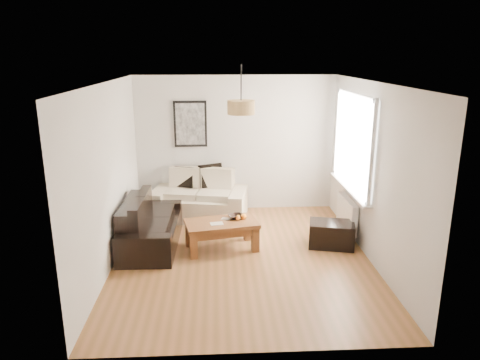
{
  "coord_description": "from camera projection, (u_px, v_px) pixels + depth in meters",
  "views": [
    {
      "loc": [
        -0.36,
        -6.19,
        2.99
      ],
      "look_at": [
        0.0,
        0.6,
        1.05
      ],
      "focal_mm": 33.42,
      "sensor_mm": 36.0,
      "label": 1
    }
  ],
  "objects": [
    {
      "name": "coffee_table",
      "position": [
        222.0,
        235.0,
        7.02
      ],
      "size": [
        1.21,
        0.81,
        0.45
      ],
      "primitive_type": null,
      "rotation": [
        0.0,
        0.0,
        0.2
      ],
      "color": "brown",
      "rests_on": "floor"
    },
    {
      "name": "wall_right",
      "position": [
        372.0,
        173.0,
        6.52
      ],
      "size": [
        0.04,
        4.5,
        2.6
      ],
      "primitive_type": null,
      "color": "silver",
      "rests_on": "floor"
    },
    {
      "name": "wall_front",
      "position": [
        256.0,
        236.0,
        4.26
      ],
      "size": [
        3.8,
        0.04,
        2.6
      ],
      "primitive_type": null,
      "color": "silver",
      "rests_on": "floor"
    },
    {
      "name": "sofa_leather",
      "position": [
        151.0,
        224.0,
        7.11
      ],
      "size": [
        0.87,
        1.73,
        0.74
      ],
      "primitive_type": null,
      "rotation": [
        0.0,
        0.0,
        1.55
      ],
      "color": "black",
      "rests_on": "floor"
    },
    {
      "name": "fruit_bowl",
      "position": [
        236.0,
        216.0,
        7.1
      ],
      "size": [
        0.29,
        0.29,
        0.06
      ],
      "primitive_type": "imported",
      "rotation": [
        0.0,
        0.0,
        0.29
      ],
      "color": "black",
      "rests_on": "coffee_table"
    },
    {
      "name": "orange_a",
      "position": [
        238.0,
        217.0,
        7.05
      ],
      "size": [
        0.06,
        0.06,
        0.06
      ],
      "primitive_type": "sphere",
      "rotation": [
        0.0,
        0.0,
        0.09
      ],
      "color": "orange",
      "rests_on": "fruit_bowl"
    },
    {
      "name": "poster",
      "position": [
        190.0,
        124.0,
        8.4
      ],
      "size": [
        0.62,
        0.04,
        0.87
      ],
      "primitive_type": null,
      "color": "black",
      "rests_on": "wall_back"
    },
    {
      "name": "ottoman",
      "position": [
        331.0,
        234.0,
        7.12
      ],
      "size": [
        0.78,
        0.6,
        0.4
      ],
      "primitive_type": "cube",
      "rotation": [
        0.0,
        0.0,
        -0.22
      ],
      "color": "black",
      "rests_on": "floor"
    },
    {
      "name": "orange_c",
      "position": [
        238.0,
        218.0,
        7.01
      ],
      "size": [
        0.09,
        0.09,
        0.07
      ],
      "primitive_type": "sphere",
      "rotation": [
        0.0,
        0.0,
        0.28
      ],
      "color": "orange",
      "rests_on": "fruit_bowl"
    },
    {
      "name": "window_bay",
      "position": [
        354.0,
        142.0,
        7.2
      ],
      "size": [
        0.14,
        1.9,
        1.6
      ],
      "primitive_type": null,
      "color": "white",
      "rests_on": "wall_right"
    },
    {
      "name": "wall_left",
      "position": [
        109.0,
        177.0,
        6.33
      ],
      "size": [
        0.04,
        4.5,
        2.6
      ],
      "primitive_type": null,
      "color": "silver",
      "rests_on": "floor"
    },
    {
      "name": "orange_b",
      "position": [
        244.0,
        217.0,
        7.06
      ],
      "size": [
        0.11,
        0.11,
        0.09
      ],
      "primitive_type": "sphere",
      "rotation": [
        0.0,
        0.0,
        -0.17
      ],
      "color": "orange",
      "rests_on": "fruit_bowl"
    },
    {
      "name": "radiator",
      "position": [
        347.0,
        213.0,
        7.54
      ],
      "size": [
        0.1,
        0.9,
        0.52
      ],
      "primitive_type": "cube",
      "color": "white",
      "rests_on": "wall_right"
    },
    {
      "name": "pendant_shade",
      "position": [
        241.0,
        107.0,
        6.46
      ],
      "size": [
        0.4,
        0.4,
        0.2
      ],
      "primitive_type": "cylinder",
      "color": "tan",
      "rests_on": "ceiling"
    },
    {
      "name": "cushion_right",
      "position": [
        211.0,
        175.0,
        8.46
      ],
      "size": [
        0.45,
        0.31,
        0.44
      ],
      "primitive_type": "cube",
      "rotation": [
        0.0,
        0.0,
        0.44
      ],
      "color": "black",
      "rests_on": "loveseat_cream"
    },
    {
      "name": "papers",
      "position": [
        217.0,
        224.0,
        6.87
      ],
      "size": [
        0.22,
        0.17,
        0.01
      ],
      "primitive_type": "cube",
      "rotation": [
        0.0,
        0.0,
        0.17
      ],
      "color": "beige",
      "rests_on": "coffee_table"
    },
    {
      "name": "floor",
      "position": [
        242.0,
        257.0,
        6.78
      ],
      "size": [
        4.5,
        4.5,
        0.0
      ],
      "primitive_type": "plane",
      "color": "brown",
      "rests_on": "ground"
    },
    {
      "name": "wall_back",
      "position": [
        235.0,
        144.0,
        8.58
      ],
      "size": [
        3.8,
        0.04,
        2.6
      ],
      "primitive_type": null,
      "color": "silver",
      "rests_on": "floor"
    },
    {
      "name": "ceiling",
      "position": [
        242.0,
        83.0,
        6.07
      ],
      "size": [
        3.8,
        4.5,
        0.0
      ],
      "primitive_type": null,
      "color": "white",
      "rests_on": "floor"
    },
    {
      "name": "loveseat_cream",
      "position": [
        200.0,
        195.0,
        8.34
      ],
      "size": [
        1.85,
        1.22,
        0.85
      ],
      "primitive_type": null,
      "rotation": [
        0.0,
        0.0,
        -0.18
      ],
      "color": "beige",
      "rests_on": "floor"
    },
    {
      "name": "cushion_left",
      "position": [
        184.0,
        177.0,
        8.44
      ],
      "size": [
        0.4,
        0.25,
        0.39
      ],
      "primitive_type": "cube",
      "rotation": [
        0.0,
        0.0,
        -0.36
      ],
      "color": "black",
      "rests_on": "loveseat_cream"
    }
  ]
}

